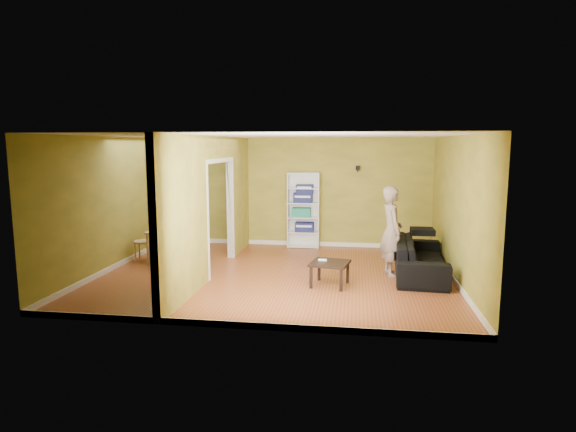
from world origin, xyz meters
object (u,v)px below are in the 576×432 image
object	(u,v)px
sofa	(421,252)
chair_far	(188,233)
chair_left	(144,240)
chair_near	(167,246)
person	(392,223)
dining_table	(176,233)
coffee_table	(330,266)
bookshelf	(304,210)

from	to	relation	value
sofa	chair_far	distance (m)	4.96
chair_left	chair_near	size ratio (longest dim) A/B	0.99
person	dining_table	xyz separation A→B (m)	(-4.38, 0.43, -0.38)
sofa	chair_left	world-z (taller)	chair_left
chair_left	chair_far	world-z (taller)	chair_far
coffee_table	chair_far	distance (m)	3.72
chair_left	chair_far	distance (m)	0.96
coffee_table	chair_far	bearing A→B (deg)	150.39
chair_far	bookshelf	bearing A→B (deg)	-163.00
sofa	coffee_table	distance (m)	1.91
sofa	chair_left	size ratio (longest dim) A/B	2.58
chair_far	sofa	bearing A→B (deg)	157.95
chair_near	chair_far	world-z (taller)	chair_far
dining_table	chair_near	size ratio (longest dim) A/B	1.21
chair_left	sofa	bearing A→B (deg)	78.57
sofa	chair_far	bearing A→B (deg)	83.70
sofa	person	bearing A→B (deg)	105.01
dining_table	chair_near	bearing A→B (deg)	-87.51
chair_near	sofa	bearing A→B (deg)	20.68
person	chair_far	size ratio (longest dim) A/B	1.95
person	coffee_table	bearing A→B (deg)	113.97
bookshelf	chair_near	size ratio (longest dim) A/B	1.98
person	chair_near	bearing A→B (deg)	77.74
chair_near	chair_far	bearing A→B (deg)	106.54
chair_left	chair_near	xyz separation A→B (m)	(0.73, -0.52, 0.01)
sofa	chair_near	world-z (taller)	chair_near
bookshelf	chair_left	world-z (taller)	bookshelf
dining_table	chair_near	distance (m)	0.56
dining_table	chair_left	size ratio (longest dim) A/B	1.22
chair_left	chair_near	world-z (taller)	chair_near
coffee_table	chair_near	xyz separation A→B (m)	(-3.26, 0.73, 0.10)
person	dining_table	distance (m)	4.41
sofa	coffee_table	world-z (taller)	sofa
dining_table	chair_near	world-z (taller)	chair_near
person	coffee_table	distance (m)	1.52
bookshelf	dining_table	world-z (taller)	bookshelf
chair_far	chair_near	bearing A→B (deg)	76.63
coffee_table	sofa	bearing A→B (deg)	30.05
sofa	chair_near	bearing A→B (deg)	96.53
sofa	chair_left	bearing A→B (deg)	90.90
person	bookshelf	distance (m)	3.00
sofa	chair_near	xyz separation A→B (m)	(-4.91, -0.23, 0.01)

